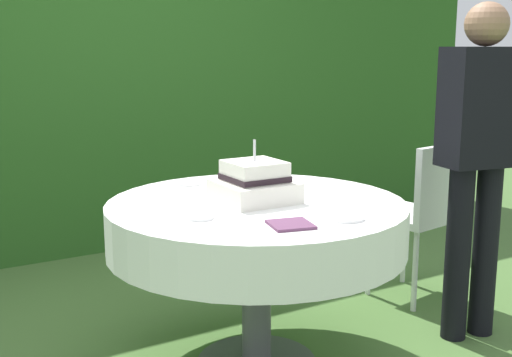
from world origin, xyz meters
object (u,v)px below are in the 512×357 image
Objects in this scene: serving_plate_left at (189,183)px; garden_chair at (424,206)px; cake_table at (257,227)px; serving_plate_near at (346,218)px; napkin_stack at (291,225)px; serving_plate_far at (200,217)px; wedding_cake at (256,183)px; standing_person at (479,149)px.

serving_plate_left is 0.14× the size of garden_chair.
serving_plate_left is (-0.09, 0.48, 0.12)m from cake_table.
napkin_stack is (-0.24, 0.03, -0.00)m from serving_plate_near.
serving_plate_near is 1.23m from garden_chair.
wedding_cake is at bearing 24.08° from serving_plate_far.
garden_chair is 0.62m from standing_person.
wedding_cake is at bearing 164.06° from standing_person.
wedding_cake reaches higher than napkin_stack.
napkin_stack is 1.42m from garden_chair.
serving_plate_far is 0.11× the size of garden_chair.
cake_table is 0.50m from serving_plate_left.
standing_person reaches higher than cake_table.
napkin_stack is at bearing 173.10° from serving_plate_near.
serving_plate_far is (-0.33, -0.13, 0.12)m from cake_table.
standing_person is at bearing -15.94° from wedding_cake.
garden_chair is (1.19, 0.19, -0.10)m from cake_table.
serving_plate_left is 0.88m from napkin_stack.
cake_table is at bearing -79.16° from serving_plate_left.
serving_plate_near and napkin_stack have the same top height.
napkin_stack is at bearing -90.14° from serving_plate_left.
serving_plate_left is at bearing 89.86° from napkin_stack.
garden_chair is at bearing 24.47° from napkin_stack.
garden_chair is (1.28, -0.29, -0.21)m from serving_plate_left.
serving_plate_near is (0.14, -0.43, 0.12)m from cake_table.
garden_chair is at bearing 73.53° from standing_person.
serving_plate_near is 0.93m from serving_plate_left.
cake_table is at bearing -114.99° from wedding_cake.
cake_table is 0.19m from wedding_cake.
serving_plate_near is at bearing -73.31° from wedding_cake.
wedding_cake is 0.44m from napkin_stack.
standing_person is at bearing -5.94° from serving_plate_far.
garden_chair reaches higher than serving_plate_far.
cake_table is 0.47m from serving_plate_near.
serving_plate_far is at bearing -155.92° from wedding_cake.
wedding_cake is 1.09m from standing_person.
garden_chair reaches higher than serving_plate_near.
serving_plate_near is 0.93m from standing_person.
napkin_stack is at bearing -103.94° from wedding_cake.
serving_plate_near and serving_plate_far have the same top height.
serving_plate_near is at bearing -31.74° from serving_plate_far.
standing_person is at bearing 9.50° from serving_plate_near.
standing_person is (1.38, -0.14, 0.17)m from serving_plate_far.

